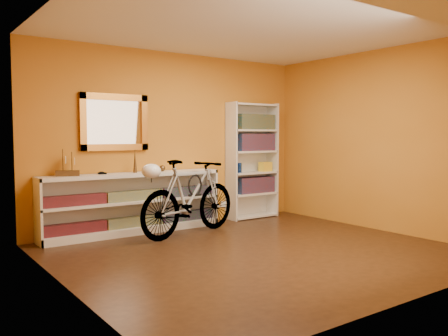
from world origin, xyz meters
TOP-DOWN VIEW (x-y plane):
  - floor at (0.00, 0.00)m, footprint 4.50×4.00m
  - ceiling at (0.00, 0.00)m, footprint 4.50×4.00m
  - back_wall at (0.00, 2.00)m, footprint 4.50×0.01m
  - left_wall at (-2.25, 0.00)m, footprint 0.01×4.00m
  - right_wall at (2.25, 0.00)m, footprint 0.01×4.00m
  - gilt_mirror at (-0.95, 1.97)m, footprint 0.98×0.06m
  - wall_socket at (0.90, 1.99)m, footprint 0.09×0.02m
  - console_unit at (-0.75, 1.81)m, footprint 2.60×0.35m
  - cd_row_lower at (-0.75, 1.79)m, footprint 2.50×0.13m
  - cd_row_upper at (-0.75, 1.79)m, footprint 2.50×0.13m
  - model_ship at (-1.66, 1.81)m, footprint 0.31×0.20m
  - toy_car at (-1.20, 1.81)m, footprint 0.00×0.00m
  - bronze_ornament at (-0.72, 1.81)m, footprint 0.06×0.06m
  - decorative_orb at (-0.30, 1.81)m, footprint 0.09×0.09m
  - bookcase at (1.39, 1.84)m, footprint 0.90×0.30m
  - book_row_a at (1.44, 1.84)m, footprint 0.70×0.22m
  - book_row_b at (1.44, 1.84)m, footprint 0.70×0.22m
  - book_row_c at (1.44, 1.84)m, footprint 0.70×0.22m
  - travel_mug at (1.11, 1.82)m, footprint 0.07×0.07m
  - red_tin at (1.19, 1.87)m, footprint 0.16×0.16m
  - yellow_bag at (1.64, 1.80)m, footprint 0.21×0.15m
  - bicycle at (-0.17, 1.28)m, footprint 0.87×1.84m
  - helmet at (-0.83, 1.11)m, footprint 0.25×0.24m
  - u_lock at (-0.07, 1.30)m, footprint 0.22×0.02m

SIDE VIEW (x-z plane):
  - floor at x=0.00m, z-range -0.01..0.00m
  - cd_row_lower at x=-0.75m, z-range 0.10..0.24m
  - wall_socket at x=0.90m, z-range 0.21..0.29m
  - console_unit at x=-0.75m, z-range 0.00..0.85m
  - bicycle at x=-0.17m, z-range 0.00..1.05m
  - cd_row_upper at x=-0.75m, z-range 0.47..0.60m
  - book_row_a at x=1.44m, z-range 0.42..0.68m
  - u_lock at x=-0.07m, z-range 0.57..0.79m
  - yellow_bag at x=1.64m, z-range 0.77..0.92m
  - travel_mug at x=1.11m, z-range 0.77..0.93m
  - toy_car at x=-1.20m, z-range 0.85..0.85m
  - decorative_orb at x=-0.30m, z-range 0.85..0.94m
  - helmet at x=-0.83m, z-range 0.83..1.01m
  - bookcase at x=1.39m, z-range 0.00..1.90m
  - bronze_ornament at x=-0.72m, z-range 0.85..1.18m
  - model_ship at x=-1.66m, z-range 0.85..1.20m
  - book_row_b at x=1.44m, z-range 1.11..1.40m
  - back_wall at x=0.00m, z-range 0.00..2.60m
  - left_wall at x=-2.25m, z-range 0.00..2.60m
  - right_wall at x=2.25m, z-range 0.00..2.60m
  - gilt_mirror at x=-0.95m, z-range 1.16..1.94m
  - red_tin at x=1.19m, z-range 1.46..1.65m
  - book_row_c at x=1.44m, z-range 1.46..1.71m
  - ceiling at x=0.00m, z-range 2.60..2.61m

